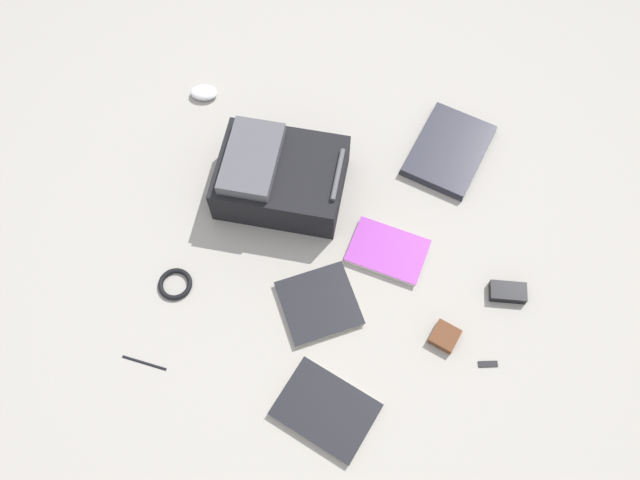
# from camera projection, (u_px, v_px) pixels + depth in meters

# --- Properties ---
(ground_plane) EXTENTS (4.15, 4.15, 0.00)m
(ground_plane) POSITION_uv_depth(u_px,v_px,m) (326.00, 247.00, 2.12)
(ground_plane) COLOR gray
(backpack) EXTENTS (0.33, 0.42, 0.18)m
(backpack) POSITION_uv_depth(u_px,v_px,m) (279.00, 176.00, 2.14)
(backpack) COLOR black
(backpack) RESTS_ON ground_plane
(laptop) EXTENTS (0.36, 0.29, 0.03)m
(laptop) POSITION_uv_depth(u_px,v_px,m) (449.00, 150.00, 2.25)
(laptop) COLOR #24242C
(laptop) RESTS_ON ground_plane
(book_comic) EXTENTS (0.19, 0.26, 0.02)m
(book_comic) POSITION_uv_depth(u_px,v_px,m) (388.00, 251.00, 2.10)
(book_comic) COLOR silver
(book_comic) RESTS_ON ground_plane
(book_red) EXTENTS (0.30, 0.30, 0.02)m
(book_red) POSITION_uv_depth(u_px,v_px,m) (319.00, 304.00, 2.03)
(book_red) COLOR silver
(book_red) RESTS_ON ground_plane
(book_manual) EXTENTS (0.27, 0.31, 0.02)m
(book_manual) POSITION_uv_depth(u_px,v_px,m) (326.00, 410.00, 1.89)
(book_manual) COLOR silver
(book_manual) RESTS_ON ground_plane
(computer_mouse) EXTENTS (0.08, 0.11, 0.03)m
(computer_mouse) POSITION_uv_depth(u_px,v_px,m) (204.00, 93.00, 2.35)
(computer_mouse) COLOR silver
(computer_mouse) RESTS_ON ground_plane
(cable_coil) EXTENTS (0.11, 0.11, 0.02)m
(cable_coil) POSITION_uv_depth(u_px,v_px,m) (175.00, 284.00, 2.06)
(cable_coil) COLOR black
(cable_coil) RESTS_ON ground_plane
(power_brick) EXTENTS (0.08, 0.12, 0.03)m
(power_brick) POSITION_uv_depth(u_px,v_px,m) (508.00, 292.00, 2.04)
(power_brick) COLOR black
(power_brick) RESTS_ON ground_plane
(pen_black) EXTENTS (0.01, 0.14, 0.01)m
(pen_black) POSITION_uv_depth(u_px,v_px,m) (144.00, 363.00, 1.95)
(pen_black) COLOR black
(pen_black) RESTS_ON ground_plane
(earbud_pouch) EXTENTS (0.09, 0.09, 0.03)m
(earbud_pouch) POSITION_uv_depth(u_px,v_px,m) (445.00, 336.00, 1.98)
(earbud_pouch) COLOR #59331E
(earbud_pouch) RESTS_ON ground_plane
(usb_stick) EXTENTS (0.03, 0.06, 0.01)m
(usb_stick) POSITION_uv_depth(u_px,v_px,m) (488.00, 364.00, 1.95)
(usb_stick) COLOR black
(usb_stick) RESTS_ON ground_plane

